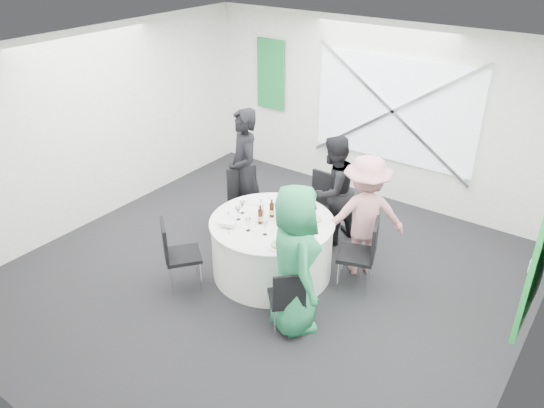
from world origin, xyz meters
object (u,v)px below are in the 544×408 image
Objects in this scene: chair_back_left at (245,198)px; person_man_back at (332,191)px; chair_back at (320,202)px; person_woman_pink at (365,216)px; green_water_bottle at (288,217)px; chair_back_right at (364,250)px; person_woman_green at (295,260)px; chair_front_left at (175,250)px; person_man_back_left at (244,171)px; banquet_table at (272,247)px; chair_front_right at (288,297)px; clear_water_bottle at (261,211)px.

chair_back_left is 0.64× the size of person_man_back.
person_woman_pink reaches higher than chair_back.
green_water_bottle is (0.16, -1.03, 0.29)m from chair_back.
chair_back is 1.05× the size of chair_back_right.
chair_back_left is at bearing 4.25° from person_woman_green.
person_man_back is (0.97, 2.06, 0.25)m from chair_front_left.
person_man_back_left is (-1.04, -0.38, 0.33)m from chair_back.
person_man_back_left is (-2.08, 0.32, 0.36)m from chair_back_right.
banquet_table is 1.56× the size of chair_back_left.
banquet_table is 0.54m from green_water_bottle.
chair_back_left is at bearing 154.96° from green_water_bottle.
chair_front_left is 1.69m from person_man_back_left.
clear_water_bottle reaches higher than chair_front_right.
chair_back_right is (1.96, -0.17, -0.04)m from chair_back_left.
person_woman_green is at bearing 46.67° from person_woman_pink.
clear_water_bottle is at bearing -7.16° from person_man_back.
chair_back_left is 0.62× the size of person_woman_pink.
chair_back is (0.05, 1.07, 0.20)m from banquet_table.
person_man_back is 1.19m from clear_water_bottle.
clear_water_bottle is at bearing -170.29° from green_water_bottle.
banquet_table is at bearing 0.00° from person_woman_green.
person_woman_green is at bearing -35.29° from clear_water_bottle.
person_woman_green is (-0.01, 0.14, 0.39)m from chair_front_right.
chair_back is at bearing -63.31° from person_man_back.
green_water_bottle is at bearing -95.60° from chair_front_left.
green_water_bottle is (-0.57, 0.73, 0.01)m from person_woman_green.
banquet_table is at bearing -0.00° from person_woman_pink.
clear_water_bottle is (-0.15, -0.02, 0.49)m from banquet_table.
chair_back is at bearing -73.07° from chair_front_left.
banquet_table is 1.90× the size of chair_front_right.
chair_back_left reaches higher than banquet_table.
green_water_bottle reaches higher than clear_water_bottle.
chair_front_left is (-0.76, -0.94, 0.16)m from banquet_table.
banquet_table is 1.22m from chair_front_left.
clear_water_bottle is (-0.94, 0.66, -0.00)m from person_woman_green.
chair_back_right is at bearing -147.79° from chair_front_right.
person_man_back_left is 1.14× the size of person_woman_pink.
chair_back_right is 0.60× the size of person_man_back.
green_water_bottle is at bearing -10.86° from person_woman_green.
clear_water_bottle reaches higher than chair_back.
chair_back_left reaches higher than chair_back.
clear_water_bottle is at bearing 5.64° from person_woman_green.
person_woman_pink is at bearing -19.90° from chair_back.
chair_back_right is 1.17m from person_man_back.
person_man_back_left is at bearing -157.33° from chair_back.
green_water_bottle reaches higher than chair_back_left.
person_woman_green reaches higher than chair_front_right.
chair_front_left is at bearing -73.65° from chair_back_right.
chair_front_left is at bearing -128.92° from banquet_table.
chair_back_left is 1.23m from green_water_bottle.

